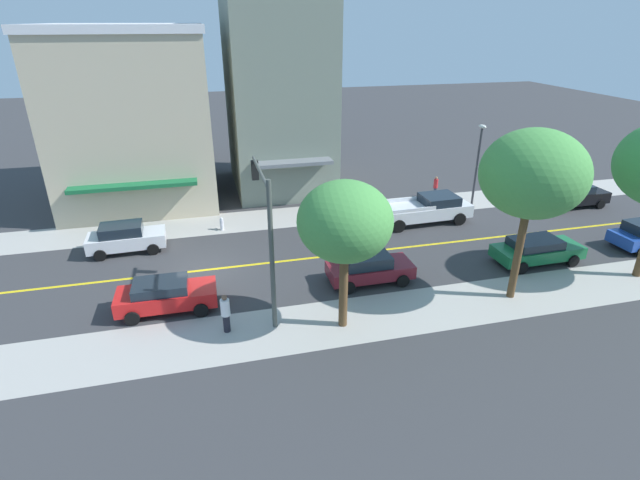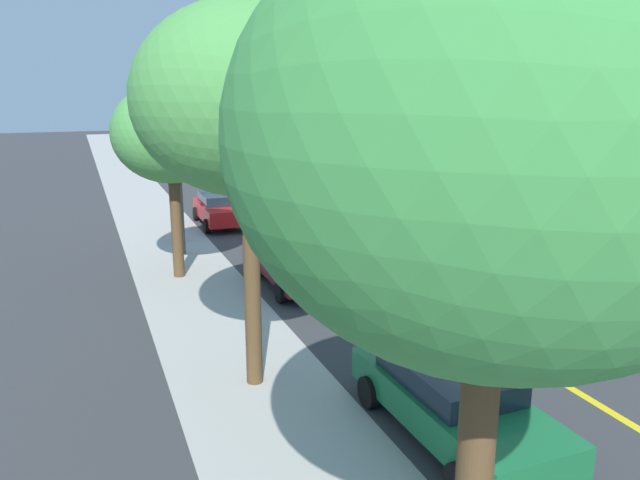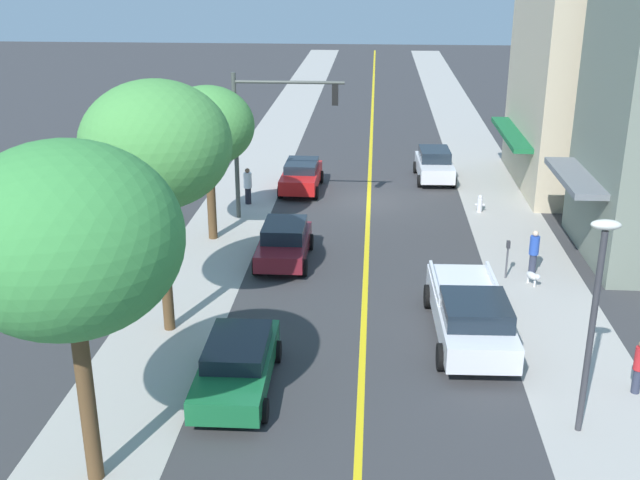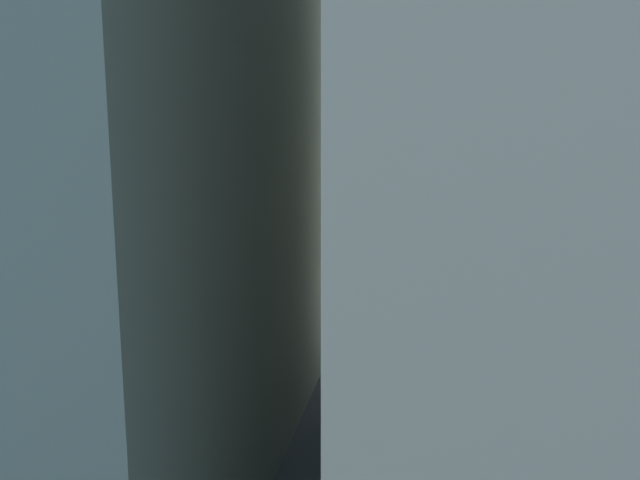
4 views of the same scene
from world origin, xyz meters
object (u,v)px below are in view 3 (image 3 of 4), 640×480
at_px(street_tree_right_corner, 208,127).
at_px(fire_hydrant, 480,204).
at_px(pedestrian_blue_shirt, 534,251).
at_px(white_sedan_left_curb, 434,164).
at_px(white_pickup_truck, 470,313).
at_px(maroon_sedan_right_curb, 284,242).
at_px(small_dog, 533,276).
at_px(pedestrian_red_shirt, 639,365).
at_px(red_sedan_right_curb, 301,175).
at_px(traffic_light_mast, 268,123).
at_px(parking_meter, 508,254).
at_px(street_lamp, 595,303).
at_px(street_tree_left_far, 67,240).
at_px(street_tree_left_near, 156,146).
at_px(green_sedan_right_curb, 237,363).
at_px(pedestrian_white_shirt, 248,185).

height_order(street_tree_right_corner, fire_hydrant, street_tree_right_corner).
bearing_deg(pedestrian_blue_shirt, white_sedan_left_curb, 7.37).
bearing_deg(white_pickup_truck, maroon_sedan_right_curb, -134.99).
bearing_deg(small_dog, street_tree_right_corner, -132.58).
bearing_deg(street_tree_right_corner, small_dog, 162.06).
xyz_separation_m(fire_hydrant, pedestrian_blue_shirt, (-1.07, 7.29, 0.48)).
height_order(maroon_sedan_right_curb, pedestrian_red_shirt, pedestrian_red_shirt).
xyz_separation_m(street_tree_right_corner, pedestrian_blue_shirt, (-12.75, 2.93, -3.89)).
bearing_deg(pedestrian_red_shirt, street_tree_right_corner, -130.34).
height_order(red_sedan_right_curb, pedestrian_red_shirt, pedestrian_red_shirt).
height_order(maroon_sedan_right_curb, white_sedan_left_curb, white_sedan_left_curb).
bearing_deg(street_tree_right_corner, pedestrian_blue_shirt, 167.06).
xyz_separation_m(traffic_light_mast, maroon_sedan_right_curb, (-1.26, 5.18, -3.59)).
relative_size(parking_meter, street_lamp, 0.26).
bearing_deg(street_tree_right_corner, fire_hydrant, -159.51).
distance_m(red_sedan_right_curb, pedestrian_blue_shirt, 14.12).
distance_m(street_tree_left_far, pedestrian_red_shirt, 15.10).
xyz_separation_m(street_tree_left_near, street_lamp, (-11.72, 4.78, -2.46)).
bearing_deg(white_sedan_left_curb, red_sedan_right_curb, -72.53).
height_order(green_sedan_right_curb, pedestrian_white_shirt, pedestrian_white_shirt).
distance_m(street_tree_left_far, traffic_light_mast, 18.84).
xyz_separation_m(maroon_sedan_right_curb, small_dog, (-9.24, 1.73, -0.43)).
distance_m(street_tree_left_far, fire_hydrant, 23.74).
bearing_deg(pedestrian_white_shirt, fire_hydrant, 103.25).
distance_m(maroon_sedan_right_curb, white_pickup_truck, 8.90).
relative_size(street_tree_right_corner, fire_hydrant, 7.72).
bearing_deg(pedestrian_white_shirt, street_tree_left_near, 13.97).
xyz_separation_m(green_sedan_right_curb, pedestrian_red_shirt, (-10.91, -0.50, 0.10)).
xyz_separation_m(street_lamp, pedestrian_red_shirt, (-1.99, -1.91, -2.69)).
bearing_deg(red_sedan_right_curb, street_tree_left_near, -8.96).
bearing_deg(street_lamp, maroon_sedan_right_curb, -51.19).
distance_m(street_tree_right_corner, fire_hydrant, 13.21).
xyz_separation_m(white_sedan_left_curb, pedestrian_red_shirt, (-4.09, 21.02, 0.00)).
distance_m(street_lamp, white_pickup_truck, 5.86).
xyz_separation_m(street_tree_left_far, pedestrian_white_shirt, (-0.21, -20.73, -4.89)).
distance_m(green_sedan_right_curb, pedestrian_red_shirt, 10.92).
distance_m(white_pickup_truck, pedestrian_white_shirt, 16.08).
bearing_deg(street_tree_left_near, parking_meter, -156.54).
relative_size(fire_hydrant, parking_meter, 0.57).
relative_size(street_tree_left_near, small_dog, 11.28).
distance_m(maroon_sedan_right_curb, white_sedan_left_curb, 13.78).
bearing_deg(small_dog, maroon_sedan_right_curb, -125.24).
bearing_deg(street_tree_left_near, pedestrian_blue_shirt, -156.31).
xyz_separation_m(street_tree_right_corner, fire_hydrant, (-11.68, -4.36, -4.37)).
xyz_separation_m(parking_meter, pedestrian_blue_shirt, (-1.05, -0.51, -0.06)).
height_order(pedestrian_red_shirt, small_dog, pedestrian_red_shirt).
relative_size(pedestrian_blue_shirt, small_dog, 2.42).
bearing_deg(pedestrian_red_shirt, white_pickup_truck, -125.40).
height_order(parking_meter, pedestrian_white_shirt, pedestrian_white_shirt).
height_order(street_lamp, red_sedan_right_curb, street_lamp).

